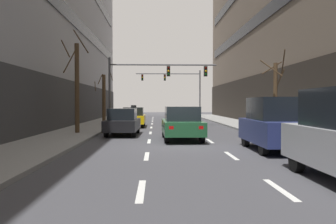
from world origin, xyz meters
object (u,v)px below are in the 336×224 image
Objects in this scene: car_driving_2 at (182,124)px; street_tree_3 at (77,86)px; street_tree_1 at (104,98)px; pedestrian_0 at (253,113)px; car_parked_1 at (274,124)px; street_tree_0 at (275,95)px; car_driving_0 at (123,122)px; taxi_driving_1 at (134,117)px; traffic_signal_1 at (177,83)px; pedestrian_1 at (288,117)px; traffic_signal_0 at (149,77)px.

street_tree_3 is at bearing 151.76° from car_driving_2.
street_tree_1 is 13.31m from pedestrian_0.
street_tree_3 is at bearing 141.88° from car_parked_1.
car_driving_2 is at bearing 129.13° from car_parked_1.
car_driving_2 is 2.95× the size of pedestrian_0.
street_tree_1 reaches higher than pedestrian_0.
car_driving_2 is 0.95× the size of street_tree_0.
car_driving_0 is 0.88× the size of street_tree_0.
car_driving_2 is 5.33m from car_parked_1.
car_parked_1 is at bearing -50.87° from car_driving_2.
street_tree_1 is 11.05m from street_tree_3.
traffic_signal_1 reaches higher than taxi_driving_1.
car_driving_0 is at bearing 133.51° from car_parked_1.
car_parked_1 is 2.58× the size of pedestrian_1.
taxi_driving_1 is 0.91× the size of car_driving_2.
car_parked_1 is at bearing -87.28° from traffic_signal_1.
car_driving_0 is 0.72× the size of street_tree_3.
pedestrian_0 is (1.37, 9.79, -1.35)m from street_tree_0.
car_driving_0 is 7.41m from taxi_driving_1.
traffic_signal_1 reaches higher than street_tree_0.
car_driving_0 is 28.61m from traffic_signal_1.
street_tree_3 is at bearing -117.87° from traffic_signal_0.
street_tree_0 reaches higher than pedestrian_0.
traffic_signal_0 is at bearing 131.43° from street_tree_0.
taxi_driving_1 is 2.67× the size of pedestrian_0.
pedestrian_1 is (5.81, 0.89, 0.29)m from car_driving_2.
traffic_signal_1 is (4.97, 27.91, 3.87)m from car_driving_0.
traffic_signal_1 is 28.51m from street_tree_0.
car_driving_2 is at bearing -119.76° from pedestrian_0.
traffic_signal_1 is (3.53, 19.57, 0.62)m from traffic_signal_0.
taxi_driving_1 is 10.39m from pedestrian_0.
street_tree_0 is at bearing -1.45° from car_driving_0.
car_driving_0 is 0.48× the size of traffic_signal_1.
pedestrian_0 is at bearing 77.27° from car_parked_1.
car_driving_0 is at bearing 138.90° from car_driving_2.
car_parked_1 is 16.44m from traffic_signal_0.
street_tree_0 reaches higher than taxi_driving_1.
pedestrian_1 is at bearing -48.55° from street_tree_1.
street_tree_3 is (-2.77, 0.39, 2.15)m from car_driving_0.
car_parked_1 is 0.49× the size of traffic_signal_1.
taxi_driving_1 reaches higher than pedestrian_0.
taxi_driving_1 is at bearing 114.08° from car_parked_1.
traffic_signal_1 reaches higher than street_tree_3.
traffic_signal_1 is 1.81× the size of street_tree_1.
street_tree_1 reaches higher than pedestrian_1.
street_tree_3 is (-11.76, 0.62, 0.54)m from street_tree_0.
car_parked_1 is 5.58m from pedestrian_1.
car_driving_2 is 11.77m from traffic_signal_0.
traffic_signal_1 is at bearing 79.77° from traffic_signal_0.
street_tree_3 reaches higher than car_parked_1.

